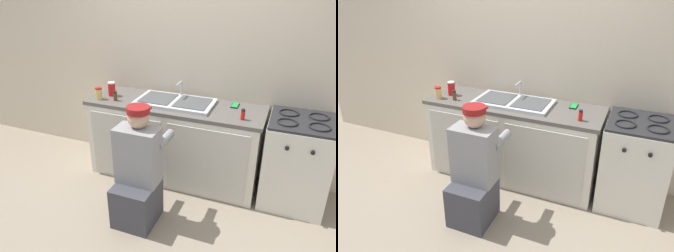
{
  "view_description": "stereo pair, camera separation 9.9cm",
  "coord_description": "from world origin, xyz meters",
  "views": [
    {
      "loc": [
        1.11,
        -2.69,
        2.1
      ],
      "look_at": [
        0.0,
        0.1,
        0.7
      ],
      "focal_mm": 35.0,
      "sensor_mm": 36.0,
      "label": 1
    },
    {
      "loc": [
        1.2,
        -2.65,
        2.1
      ],
      "look_at": [
        0.0,
        0.1,
        0.7
      ],
      "focal_mm": 35.0,
      "sensor_mm": 36.0,
      "label": 2
    }
  ],
  "objects": [
    {
      "name": "counter_cabinet",
      "position": [
        0.0,
        0.29,
        0.42
      ],
      "size": [
        1.82,
        0.62,
        0.84
      ],
      "color": "silver",
      "rests_on": "ground_plane"
    },
    {
      "name": "soda_cup_red",
      "position": [
        -0.73,
        0.27,
        0.95
      ],
      "size": [
        0.08,
        0.08,
        0.15
      ],
      "color": "red",
      "rests_on": "countertop"
    },
    {
      "name": "spice_bottle_pepper",
      "position": [
        -0.62,
        0.14,
        0.93
      ],
      "size": [
        0.04,
        0.04,
        0.1
      ],
      "color": "#513823",
      "rests_on": "countertop"
    },
    {
      "name": "sink_double_basin",
      "position": [
        0.0,
        0.3,
        0.89
      ],
      "size": [
        0.8,
        0.44,
        0.19
      ],
      "color": "silver",
      "rests_on": "countertop"
    },
    {
      "name": "stove_range",
      "position": [
        1.25,
        0.3,
        0.45
      ],
      "size": [
        0.59,
        0.62,
        0.9
      ],
      "color": "silver",
      "rests_on": "ground_plane"
    },
    {
      "name": "plumber_person",
      "position": [
        -0.05,
        -0.51,
        0.46
      ],
      "size": [
        0.42,
        0.61,
        1.1
      ],
      "color": "#3F3F47",
      "rests_on": "ground_plane"
    },
    {
      "name": "countertop",
      "position": [
        0.0,
        0.3,
        0.86
      ],
      "size": [
        1.86,
        0.62,
        0.04
      ],
      "primitive_type": "cube",
      "color": "#5B5651",
      "rests_on": "counter_cabinet"
    },
    {
      "name": "ground_plane",
      "position": [
        0.0,
        0.0,
        0.0
      ],
      "size": [
        12.0,
        12.0,
        0.0
      ],
      "primitive_type": "plane",
      "color": "gray"
    },
    {
      "name": "back_wall",
      "position": [
        0.0,
        0.65,
        1.25
      ],
      "size": [
        6.0,
        0.1,
        2.5
      ],
      "primitive_type": "cube",
      "color": "beige",
      "rests_on": "ground_plane"
    },
    {
      "name": "cell_phone",
      "position": [
        0.6,
        0.45,
        0.88
      ],
      "size": [
        0.07,
        0.14,
        0.01
      ],
      "color": "black",
      "rests_on": "countertop"
    },
    {
      "name": "condiment_jar",
      "position": [
        -0.81,
        0.12,
        0.94
      ],
      "size": [
        0.07,
        0.07,
        0.13
      ],
      "color": "#DBB760",
      "rests_on": "countertop"
    },
    {
      "name": "spice_bottle_red",
      "position": [
        0.73,
        0.14,
        0.93
      ],
      "size": [
        0.04,
        0.04,
        0.1
      ],
      "color": "red",
      "rests_on": "countertop"
    }
  ]
}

